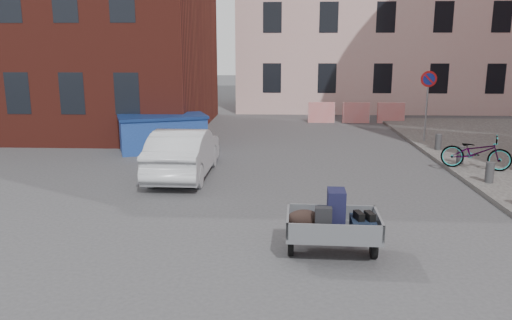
# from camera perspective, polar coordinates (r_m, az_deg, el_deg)

# --- Properties ---
(ground) EXTENTS (120.00, 120.00, 0.00)m
(ground) POSITION_cam_1_polar(r_m,az_deg,el_deg) (10.26, -0.03, -7.77)
(ground) COLOR #38383A
(ground) RESTS_ON ground
(no_parking_sign) EXTENTS (0.60, 0.09, 2.65)m
(no_parking_sign) POSITION_cam_1_polar(r_m,az_deg,el_deg) (19.94, 19.05, 7.44)
(no_parking_sign) COLOR gray
(no_parking_sign) RESTS_ON sidewalk
(bollards) EXTENTS (0.22, 9.02, 0.55)m
(bollards) POSITION_cam_1_polar(r_m,az_deg,el_deg) (14.48, 25.15, -1.29)
(bollards) COLOR #3A3A3D
(bollards) RESTS_ON sidewalk
(barriers) EXTENTS (4.70, 0.18, 1.00)m
(barriers) POSITION_cam_1_polar(r_m,az_deg,el_deg) (25.08, 11.37, 5.32)
(barriers) COLOR red
(barriers) RESTS_ON ground
(trailer) EXTENTS (1.64, 1.83, 1.20)m
(trailer) POSITION_cam_1_polar(r_m,az_deg,el_deg) (8.82, 8.70, -7.19)
(trailer) COLOR black
(trailer) RESTS_ON ground
(dumpster) EXTENTS (3.40, 2.53, 1.27)m
(dumpster) POSITION_cam_1_polar(r_m,az_deg,el_deg) (18.07, -10.58, 3.06)
(dumpster) COLOR #204298
(dumpster) RESTS_ON ground
(silver_car) EXTENTS (1.51, 4.21, 1.38)m
(silver_car) POSITION_cam_1_polar(r_m,az_deg,el_deg) (14.33, -8.24, 0.87)
(silver_car) COLOR silver
(silver_car) RESTS_ON ground
(bicycle) EXTENTS (2.04, 1.32, 1.01)m
(bicycle) POSITION_cam_1_polar(r_m,az_deg,el_deg) (15.90, 23.85, 0.84)
(bicycle) COLOR black
(bicycle) RESTS_ON sidewalk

